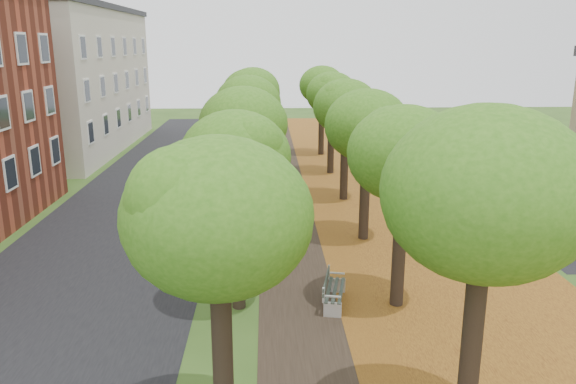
{
  "coord_description": "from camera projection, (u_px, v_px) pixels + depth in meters",
  "views": [
    {
      "loc": [
        -1.33,
        -9.57,
        7.73
      ],
      "look_at": [
        -0.55,
        10.1,
        2.5
      ],
      "focal_mm": 35.0,
      "sensor_mm": 36.0,
      "label": 1
    }
  ],
  "objects": [
    {
      "name": "street_asphalt",
      "position": [
        131.0,
        219.0,
        25.47
      ],
      "size": [
        8.0,
        70.0,
        0.01
      ],
      "primitive_type": "cube",
      "color": "black",
      "rests_on": "ground"
    },
    {
      "name": "footpath",
      "position": [
        296.0,
        217.0,
        25.76
      ],
      "size": [
        3.2,
        70.0,
        0.01
      ],
      "primitive_type": "cube",
      "color": "black",
      "rests_on": "ground"
    },
    {
      "name": "leaf_verge",
      "position": [
        404.0,
        216.0,
        25.95
      ],
      "size": [
        7.5,
        70.0,
        0.01
      ],
      "primitive_type": "cube",
      "color": "#97601B",
      "rests_on": "ground"
    },
    {
      "name": "parking_lot",
      "position": [
        572.0,
        208.0,
        27.24
      ],
      "size": [
        9.0,
        16.0,
        0.01
      ],
      "primitive_type": "cube",
      "color": "black",
      "rests_on": "ground"
    },
    {
      "name": "tree_row_west",
      "position": [
        246.0,
        116.0,
        24.48
      ],
      "size": [
        3.41,
        33.41,
        6.14
      ],
      "color": "black",
      "rests_on": "ground"
    },
    {
      "name": "tree_row_east",
      "position": [
        355.0,
        116.0,
        24.66
      ],
      "size": [
        3.41,
        33.41,
        6.14
      ],
      "color": "black",
      "rests_on": "ground"
    },
    {
      "name": "building_cream",
      "position": [
        52.0,
        79.0,
        41.16
      ],
      "size": [
        10.3,
        20.3,
        10.4
      ],
      "color": "beige",
      "rests_on": "ground"
    },
    {
      "name": "bench",
      "position": [
        333.0,
        290.0,
        17.05
      ],
      "size": [
        0.91,
        1.95,
        0.89
      ],
      "rotation": [
        0.0,
        0.0,
        1.37
      ],
      "color": "#2B362E",
      "rests_on": "ground"
    },
    {
      "name": "car_red",
      "position": [
        538.0,
        204.0,
        25.45
      ],
      "size": [
        4.2,
        2.58,
        1.31
      ],
      "primitive_type": "imported",
      "rotation": [
        0.0,
        0.0,
        1.24
      ],
      "color": "maroon",
      "rests_on": "ground"
    },
    {
      "name": "car_grey",
      "position": [
        513.0,
        188.0,
        28.08
      ],
      "size": [
        5.12,
        2.73,
        1.41
      ],
      "primitive_type": "imported",
      "rotation": [
        0.0,
        0.0,
        1.41
      ],
      "color": "#343439",
      "rests_on": "ground"
    },
    {
      "name": "car_white",
      "position": [
        504.0,
        171.0,
        32.17
      ],
      "size": [
        5.02,
        3.18,
        1.29
      ],
      "primitive_type": "imported",
      "rotation": [
        0.0,
        0.0,
        1.81
      ],
      "color": "white",
      "rests_on": "ground"
    }
  ]
}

